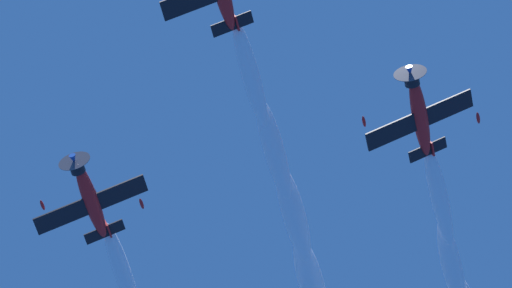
# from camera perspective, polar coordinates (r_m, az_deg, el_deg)

# --- Properties ---
(airplane_left_wingman) EXTENTS (8.10, 7.79, 3.54)m
(airplane_left_wingman) POSITION_cam_1_polar(r_m,az_deg,el_deg) (84.84, 7.92, 1.50)
(airplane_left_wingman) COLOR red
(airplane_right_wingman) EXTENTS (8.18, 7.80, 3.43)m
(airplane_right_wingman) POSITION_cam_1_polar(r_m,az_deg,el_deg) (87.14, -8.06, -2.61)
(airplane_right_wingman) COLOR red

